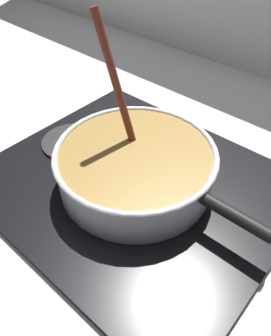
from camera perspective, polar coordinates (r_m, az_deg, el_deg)
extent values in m
cube|color=#B7B7BC|center=(0.64, -16.10, -11.04)|extent=(2.40, 1.60, 0.04)
cube|color=black|center=(0.66, 0.00, -2.79)|extent=(0.56, 0.48, 0.01)
torus|color=#592D0C|center=(0.65, 0.00, -2.18)|extent=(0.17, 0.17, 0.01)
cylinder|color=#262628|center=(0.76, -10.77, 4.44)|extent=(0.13, 0.13, 0.01)
cylinder|color=silver|center=(0.63, 0.00, 0.00)|extent=(0.29, 0.29, 0.08)
cylinder|color=olive|center=(0.63, 0.00, 0.27)|extent=(0.28, 0.28, 0.07)
torus|color=silver|center=(0.61, 0.00, 2.63)|extent=(0.30, 0.30, 0.01)
cylinder|color=black|center=(0.54, 16.69, -7.87)|extent=(0.12, 0.02, 0.02)
cylinder|color=beige|center=(0.63, -9.15, 2.85)|extent=(0.04, 0.04, 0.01)
cylinder|color=#EDD88C|center=(0.65, -0.88, 4.75)|extent=(0.03, 0.03, 0.01)
cylinder|color=beige|center=(0.61, -0.16, 1.94)|extent=(0.04, 0.04, 0.01)
cylinder|color=#E5CC7A|center=(0.62, 8.30, 1.59)|extent=(0.04, 0.04, 0.01)
cylinder|color=#E5CC7A|center=(0.58, -9.36, -1.84)|extent=(0.03, 0.03, 0.01)
cylinder|color=beige|center=(0.62, -5.44, 2.24)|extent=(0.03, 0.03, 0.01)
cylinder|color=beige|center=(0.56, -2.09, -2.51)|extent=(0.03, 0.03, 0.01)
cylinder|color=#EDD88C|center=(0.67, 2.42, 5.68)|extent=(0.03, 0.03, 0.01)
cylinder|color=maroon|center=(0.60, -3.47, 14.00)|extent=(0.09, 0.03, 0.24)
cube|color=brown|center=(0.65, -0.36, 3.73)|extent=(0.05, 0.03, 0.01)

